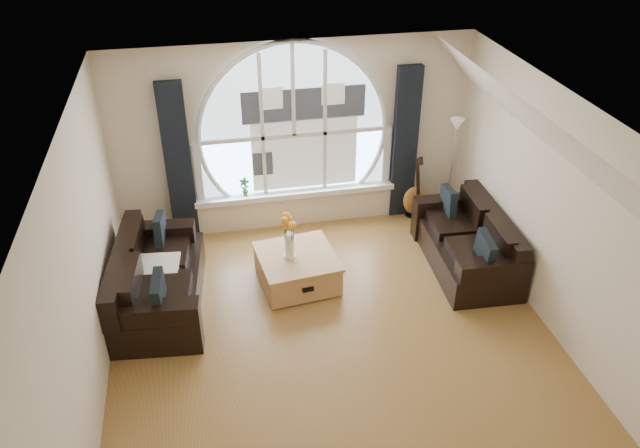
{
  "coord_description": "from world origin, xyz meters",
  "views": [
    {
      "loc": [
        -1.24,
        -5.15,
        4.91
      ],
      "look_at": [
        0.0,
        0.9,
        1.05
      ],
      "focal_mm": 34.94,
      "sensor_mm": 36.0,
      "label": 1
    }
  ],
  "objects_px": {
    "sofa_left": "(158,278)",
    "coffee_chest": "(297,268)",
    "vase_flowers": "(289,231)",
    "guitar": "(416,187)",
    "floor_lamp": "(451,171)",
    "sofa_right": "(467,240)",
    "potted_plant": "(245,187)"
  },
  "relations": [
    {
      "from": "floor_lamp",
      "to": "sofa_left",
      "type": "bearing_deg",
      "value": -163.71
    },
    {
      "from": "sofa_right",
      "to": "potted_plant",
      "type": "distance_m",
      "value": 3.15
    },
    {
      "from": "sofa_right",
      "to": "floor_lamp",
      "type": "xyz_separation_m",
      "value": [
        0.21,
        1.2,
        0.4
      ]
    },
    {
      "from": "coffee_chest",
      "to": "vase_flowers",
      "type": "distance_m",
      "value": 0.59
    },
    {
      "from": "sofa_right",
      "to": "potted_plant",
      "type": "relative_size",
      "value": 6.52
    },
    {
      "from": "sofa_right",
      "to": "guitar",
      "type": "bearing_deg",
      "value": 104.1
    },
    {
      "from": "sofa_right",
      "to": "guitar",
      "type": "xyz_separation_m",
      "value": [
        -0.26,
        1.32,
        0.13
      ]
    },
    {
      "from": "sofa_left",
      "to": "potted_plant",
      "type": "relative_size",
      "value": 6.88
    },
    {
      "from": "floor_lamp",
      "to": "guitar",
      "type": "relative_size",
      "value": 1.51
    },
    {
      "from": "sofa_left",
      "to": "vase_flowers",
      "type": "height_order",
      "value": "vase_flowers"
    },
    {
      "from": "vase_flowers",
      "to": "potted_plant",
      "type": "relative_size",
      "value": 2.55
    },
    {
      "from": "sofa_left",
      "to": "vase_flowers",
      "type": "xyz_separation_m",
      "value": [
        1.61,
        0.08,
        0.42
      ]
    },
    {
      "from": "coffee_chest",
      "to": "floor_lamp",
      "type": "distance_m",
      "value": 2.77
    },
    {
      "from": "coffee_chest",
      "to": "potted_plant",
      "type": "bearing_deg",
      "value": 102.33
    },
    {
      "from": "vase_flowers",
      "to": "guitar",
      "type": "relative_size",
      "value": 0.66
    },
    {
      "from": "floor_lamp",
      "to": "sofa_right",
      "type": "bearing_deg",
      "value": -100.04
    },
    {
      "from": "vase_flowers",
      "to": "floor_lamp",
      "type": "relative_size",
      "value": 0.44
    },
    {
      "from": "sofa_left",
      "to": "coffee_chest",
      "type": "relative_size",
      "value": 1.98
    },
    {
      "from": "sofa_left",
      "to": "guitar",
      "type": "xyz_separation_m",
      "value": [
        3.69,
        1.34,
        0.13
      ]
    },
    {
      "from": "coffee_chest",
      "to": "potted_plant",
      "type": "xyz_separation_m",
      "value": [
        -0.5,
        1.45,
        0.45
      ]
    },
    {
      "from": "coffee_chest",
      "to": "floor_lamp",
      "type": "height_order",
      "value": "floor_lamp"
    },
    {
      "from": "sofa_left",
      "to": "floor_lamp",
      "type": "distance_m",
      "value": 4.36
    },
    {
      "from": "guitar",
      "to": "potted_plant",
      "type": "xyz_separation_m",
      "value": [
        -2.49,
        0.2,
        0.16
      ]
    },
    {
      "from": "sofa_left",
      "to": "sofa_right",
      "type": "xyz_separation_m",
      "value": [
        3.96,
        0.02,
        0.0
      ]
    },
    {
      "from": "coffee_chest",
      "to": "sofa_left",
      "type": "bearing_deg",
      "value": 176.43
    },
    {
      "from": "sofa_left",
      "to": "coffee_chest",
      "type": "height_order",
      "value": "sofa_left"
    },
    {
      "from": "floor_lamp",
      "to": "potted_plant",
      "type": "relative_size",
      "value": 5.82
    },
    {
      "from": "sofa_left",
      "to": "floor_lamp",
      "type": "xyz_separation_m",
      "value": [
        4.17,
        1.22,
        0.4
      ]
    },
    {
      "from": "vase_flowers",
      "to": "guitar",
      "type": "xyz_separation_m",
      "value": [
        2.08,
        1.26,
        -0.29
      ]
    },
    {
      "from": "coffee_chest",
      "to": "floor_lamp",
      "type": "xyz_separation_m",
      "value": [
        2.46,
        1.13,
        0.57
      ]
    },
    {
      "from": "sofa_right",
      "to": "potted_plant",
      "type": "bearing_deg",
      "value": 153.92
    },
    {
      "from": "sofa_left",
      "to": "coffee_chest",
      "type": "bearing_deg",
      "value": 9.06
    }
  ]
}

